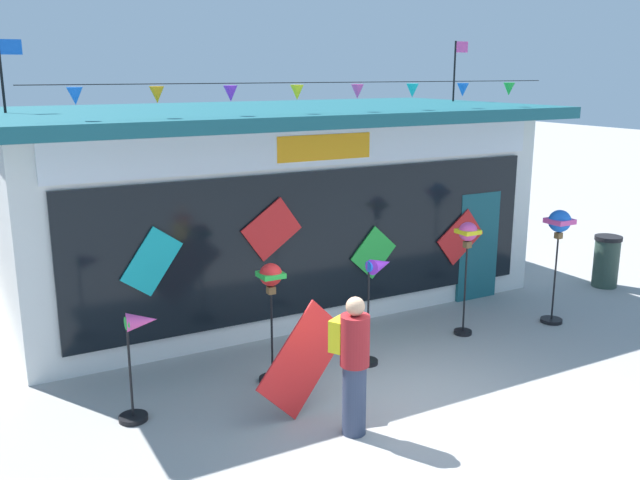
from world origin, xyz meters
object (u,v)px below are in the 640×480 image
kite_shop_building (269,202)px  trash_bin (606,261)px  wind_spinner_left (271,296)px  wind_spinner_far_left (139,349)px  wind_spinner_center_right (467,246)px  person_near_camera (353,362)px  wind_spinner_center_left (377,287)px  wind_spinner_right (559,234)px  display_kite_on_ground (304,359)px

kite_shop_building → trash_bin: 6.71m
kite_shop_building → wind_spinner_left: size_ratio=5.64×
wind_spinner_far_left → wind_spinner_center_right: size_ratio=0.74×
wind_spinner_far_left → person_near_camera: size_ratio=0.81×
wind_spinner_left → person_near_camera: (0.24, -1.70, -0.34)m
person_near_camera → trash_bin: (7.34, 2.44, -0.37)m
wind_spinner_center_left → wind_spinner_right: size_ratio=0.82×
kite_shop_building → display_kite_on_ground: (-1.61, -4.44, -1.09)m
kite_shop_building → wind_spinner_left: bearing=-114.5°
wind_spinner_far_left → wind_spinner_left: wind_spinner_left is taller
kite_shop_building → wind_spinner_far_left: bearing=-133.2°
wind_spinner_center_left → wind_spinner_left: bearing=175.3°
wind_spinner_far_left → wind_spinner_center_left: 3.44m
kite_shop_building → trash_bin: size_ratio=9.30×
wind_spinner_left → display_kite_on_ground: 1.10m
wind_spinner_left → wind_spinner_center_left: (1.60, -0.13, -0.08)m
wind_spinner_left → kite_shop_building: bearing=65.5°
wind_spinner_left → display_kite_on_ground: size_ratio=1.30×
wind_spinner_center_right → wind_spinner_right: 1.70m
wind_spinner_center_left → person_near_camera: 2.10m
kite_shop_building → wind_spinner_center_right: size_ratio=5.11×
wind_spinner_right → trash_bin: wind_spinner_right is taller
wind_spinner_left → wind_spinner_center_left: wind_spinner_left is taller
wind_spinner_far_left → trash_bin: wind_spinner_far_left is taller
person_near_camera → kite_shop_building: bearing=46.1°
wind_spinner_right → person_near_camera: size_ratio=1.15×
person_near_camera → wind_spinner_right: bearing=-12.2°
wind_spinner_right → trash_bin: (2.46, 0.94, -1.03)m
kite_shop_building → wind_spinner_far_left: 5.06m
wind_spinner_center_left → person_near_camera: size_ratio=0.94×
kite_shop_building → wind_spinner_right: 5.10m
wind_spinner_center_right → trash_bin: wind_spinner_center_right is taller
wind_spinner_far_left → wind_spinner_right: (6.94, -0.04, 0.64)m
wind_spinner_far_left → person_near_camera: person_near_camera is taller
wind_spinner_far_left → display_kite_on_ground: 1.99m
wind_spinner_left → person_near_camera: 1.75m
wind_spinner_left → trash_bin: 7.65m
wind_spinner_right → display_kite_on_ground: bearing=-171.5°
wind_spinner_far_left → display_kite_on_ground: bearing=-24.2°
wind_spinner_center_left → trash_bin: (5.97, 0.87, -0.63)m
display_kite_on_ground → wind_spinner_left: bearing=88.6°
wind_spinner_center_left → display_kite_on_ground: 1.88m
wind_spinner_center_left → display_kite_on_ground: wind_spinner_center_left is taller
trash_bin → wind_spinner_center_left: bearing=-171.7°
wind_spinner_far_left → wind_spinner_center_left: size_ratio=0.86×
wind_spinner_right → person_near_camera: wind_spinner_right is taller
person_near_camera → trash_bin: 7.75m
wind_spinner_far_left → wind_spinner_center_right: 5.31m
kite_shop_building → wind_spinner_center_left: 3.66m
wind_spinner_center_right → display_kite_on_ground: bearing=-162.8°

